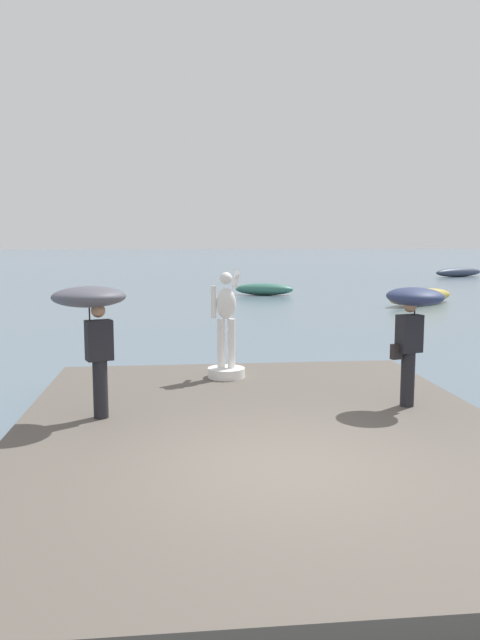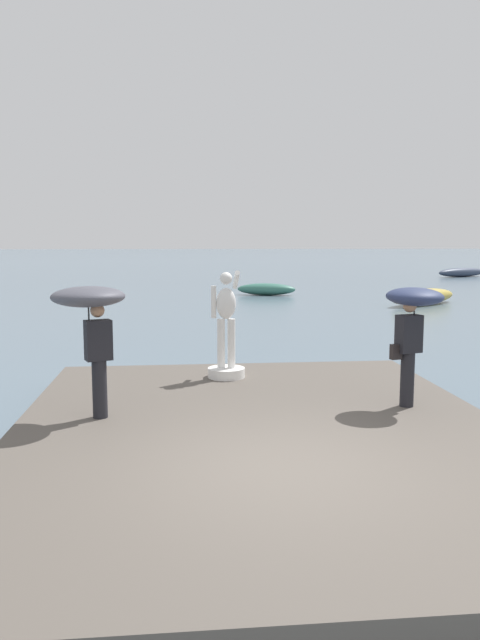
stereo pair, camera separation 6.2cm
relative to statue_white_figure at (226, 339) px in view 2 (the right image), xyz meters
name	(u,v)px [view 2 (the right image)]	position (x,y,z in m)	size (l,w,h in m)	color
ground_plane	(194,281)	(0.25, 35.16, -1.16)	(400.00, 400.00, 0.00)	slate
pier	(261,440)	(0.25, -3.25, -0.96)	(7.12, 9.17, 0.40)	#564F47
statue_white_figure	(226,339)	(0.00, 0.00, 0.00)	(0.72, 0.92, 2.08)	white
onlooker_left	(91,311)	(-2.20, -2.57, 0.86)	(1.40, 1.40, 1.99)	black
onlooker_right	(413,314)	(2.79, -2.36, 0.73)	(1.12, 1.13, 1.92)	black
boat_near	(462,272)	(23.32, 38.95, -0.77)	(5.34, 3.09, 0.78)	#2D384C
boat_mid	(423,297)	(10.83, 16.76, -0.78)	(4.83, 4.04, 0.77)	#B2993D
boat_far	(266,289)	(4.03, 22.70, -0.82)	(3.47, 1.94, 0.67)	#336B5B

